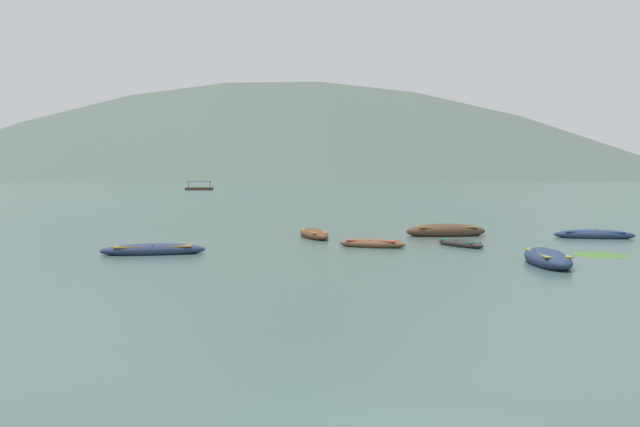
{
  "coord_description": "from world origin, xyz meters",
  "views": [
    {
      "loc": [
        -1.41,
        -6.92,
        3.21
      ],
      "look_at": [
        3.26,
        51.56,
        0.16
      ],
      "focal_mm": 38.02,
      "sensor_mm": 36.0,
      "label": 1
    }
  ],
  "objects_px": {
    "rowboat_0": "(153,250)",
    "rowboat_3": "(594,235)",
    "rowboat_1": "(372,244)",
    "rowboat_4": "(547,259)",
    "rowboat_5": "(446,231)",
    "rowboat_6": "(460,243)",
    "ferry_0": "(199,188)",
    "rowboat_7": "(314,234)"
  },
  "relations": [
    {
      "from": "rowboat_3",
      "to": "rowboat_4",
      "type": "xyz_separation_m",
      "value": [
        -7.13,
        -10.6,
        0.05
      ]
    },
    {
      "from": "rowboat_4",
      "to": "rowboat_6",
      "type": "bearing_deg",
      "value": 100.06
    },
    {
      "from": "rowboat_4",
      "to": "rowboat_1",
      "type": "bearing_deg",
      "value": 128.11
    },
    {
      "from": "rowboat_3",
      "to": "ferry_0",
      "type": "height_order",
      "value": "ferry_0"
    },
    {
      "from": "rowboat_0",
      "to": "rowboat_5",
      "type": "height_order",
      "value": "rowboat_5"
    },
    {
      "from": "rowboat_1",
      "to": "rowboat_4",
      "type": "bearing_deg",
      "value": -51.89
    },
    {
      "from": "rowboat_6",
      "to": "ferry_0",
      "type": "height_order",
      "value": "ferry_0"
    },
    {
      "from": "rowboat_3",
      "to": "ferry_0",
      "type": "xyz_separation_m",
      "value": [
        -35.64,
        151.0,
        0.26
      ]
    },
    {
      "from": "rowboat_1",
      "to": "rowboat_5",
      "type": "height_order",
      "value": "rowboat_5"
    },
    {
      "from": "rowboat_6",
      "to": "rowboat_1",
      "type": "bearing_deg",
      "value": -179.45
    },
    {
      "from": "rowboat_1",
      "to": "rowboat_3",
      "type": "distance_m",
      "value": 13.11
    },
    {
      "from": "rowboat_1",
      "to": "rowboat_6",
      "type": "xyz_separation_m",
      "value": [
        4.23,
        0.04,
        -0.02
      ]
    },
    {
      "from": "ferry_0",
      "to": "rowboat_0",
      "type": "bearing_deg",
      "value": -85.14
    },
    {
      "from": "rowboat_1",
      "to": "rowboat_6",
      "type": "height_order",
      "value": "rowboat_1"
    },
    {
      "from": "rowboat_3",
      "to": "rowboat_7",
      "type": "bearing_deg",
      "value": 174.27
    },
    {
      "from": "rowboat_0",
      "to": "rowboat_3",
      "type": "distance_m",
      "value": 23.08
    },
    {
      "from": "rowboat_7",
      "to": "rowboat_5",
      "type": "bearing_deg",
      "value": 4.69
    },
    {
      "from": "rowboat_0",
      "to": "ferry_0",
      "type": "relative_size",
      "value": 0.59
    },
    {
      "from": "rowboat_3",
      "to": "rowboat_4",
      "type": "bearing_deg",
      "value": -123.9
    },
    {
      "from": "rowboat_5",
      "to": "ferry_0",
      "type": "height_order",
      "value": "ferry_0"
    },
    {
      "from": "rowboat_5",
      "to": "rowboat_6",
      "type": "relative_size",
      "value": 1.44
    },
    {
      "from": "rowboat_4",
      "to": "ferry_0",
      "type": "distance_m",
      "value": 164.1
    },
    {
      "from": "rowboat_4",
      "to": "rowboat_6",
      "type": "xyz_separation_m",
      "value": [
        -1.24,
        7.01,
        -0.1
      ]
    },
    {
      "from": "rowboat_6",
      "to": "rowboat_4",
      "type": "bearing_deg",
      "value": -79.94
    },
    {
      "from": "rowboat_0",
      "to": "rowboat_3",
      "type": "height_order",
      "value": "rowboat_3"
    },
    {
      "from": "rowboat_5",
      "to": "rowboat_7",
      "type": "xyz_separation_m",
      "value": [
        -7.44,
        -0.61,
        -0.07
      ]
    },
    {
      "from": "rowboat_0",
      "to": "rowboat_6",
      "type": "distance_m",
      "value": 14.14
    },
    {
      "from": "rowboat_1",
      "to": "rowboat_5",
      "type": "bearing_deg",
      "value": 48.61
    },
    {
      "from": "rowboat_0",
      "to": "rowboat_5",
      "type": "xyz_separation_m",
      "value": [
        14.78,
        8.02,
        0.08
      ]
    },
    {
      "from": "rowboat_4",
      "to": "rowboat_6",
      "type": "distance_m",
      "value": 7.12
    },
    {
      "from": "rowboat_0",
      "to": "rowboat_6",
      "type": "bearing_deg",
      "value": 9.41
    },
    {
      "from": "rowboat_6",
      "to": "rowboat_7",
      "type": "distance_m",
      "value": 8.34
    },
    {
      "from": "rowboat_4",
      "to": "rowboat_5",
      "type": "xyz_separation_m",
      "value": [
        -0.4,
        12.72,
        0.03
      ]
    },
    {
      "from": "rowboat_6",
      "to": "rowboat_5",
      "type": "bearing_deg",
      "value": 81.63
    },
    {
      "from": "rowboat_5",
      "to": "rowboat_6",
      "type": "xyz_separation_m",
      "value": [
        -0.84,
        -5.71,
        -0.13
      ]
    },
    {
      "from": "rowboat_3",
      "to": "ferry_0",
      "type": "bearing_deg",
      "value": 103.28
    },
    {
      "from": "rowboat_0",
      "to": "rowboat_4",
      "type": "distance_m",
      "value": 15.9
    },
    {
      "from": "rowboat_0",
      "to": "ferry_0",
      "type": "distance_m",
      "value": 157.47
    },
    {
      "from": "rowboat_5",
      "to": "rowboat_6",
      "type": "distance_m",
      "value": 5.77
    },
    {
      "from": "rowboat_3",
      "to": "rowboat_6",
      "type": "bearing_deg",
      "value": -156.76
    },
    {
      "from": "rowboat_4",
      "to": "ferry_0",
      "type": "relative_size",
      "value": 0.58
    },
    {
      "from": "rowboat_4",
      "to": "rowboat_5",
      "type": "relative_size",
      "value": 0.97
    }
  ]
}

